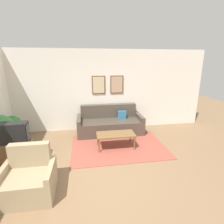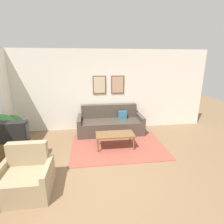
% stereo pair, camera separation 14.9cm
% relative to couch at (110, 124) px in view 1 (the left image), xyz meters
% --- Properties ---
extents(ground_plane, '(16.00, 16.00, 0.00)m').
position_rel_couch_xyz_m(ground_plane, '(-0.56, -2.42, -0.31)').
color(ground_plane, '#846647').
extents(area_rug, '(2.57, 1.81, 0.01)m').
position_rel_couch_xyz_m(area_rug, '(0.09, -1.06, -0.30)').
color(area_rug, '#9E4C3D').
rests_on(area_rug, ground_plane).
extents(wall_back, '(8.00, 0.09, 2.70)m').
position_rel_couch_xyz_m(wall_back, '(-0.56, 0.46, 1.05)').
color(wall_back, white).
rests_on(wall_back, ground_plane).
extents(couch, '(2.12, 0.90, 0.90)m').
position_rel_couch_xyz_m(couch, '(0.00, 0.00, 0.00)').
color(couch, '#4C4238').
rests_on(couch, ground_plane).
extents(coffee_table, '(1.03, 0.50, 0.42)m').
position_rel_couch_xyz_m(coffee_table, '(-0.01, -1.12, 0.07)').
color(coffee_table, brown).
rests_on(coffee_table, ground_plane).
extents(tv_stand, '(0.72, 0.43, 0.54)m').
position_rel_couch_xyz_m(tv_stand, '(-2.43, -1.53, -0.04)').
color(tv_stand, brown).
rests_on(tv_stand, ground_plane).
extents(tv, '(0.69, 0.28, 0.46)m').
position_rel_couch_xyz_m(tv, '(-2.43, -1.53, 0.47)').
color(tv, black).
rests_on(tv, tv_stand).
extents(armchair, '(0.89, 0.76, 0.86)m').
position_rel_couch_xyz_m(armchair, '(-1.84, -2.60, -0.02)').
color(armchair, tan).
rests_on(armchair, ground_plane).
extents(potted_plant_tall, '(0.67, 0.67, 1.07)m').
position_rel_couch_xyz_m(potted_plant_tall, '(-2.83, -1.13, 0.39)').
color(potted_plant_tall, beige).
rests_on(potted_plant_tall, ground_plane).
extents(potted_plant_by_window, '(0.54, 0.54, 0.86)m').
position_rel_couch_xyz_m(potted_plant_by_window, '(-2.82, -0.49, 0.24)').
color(potted_plant_by_window, slate).
rests_on(potted_plant_by_window, ground_plane).
extents(potted_plant_small, '(0.39, 0.39, 0.67)m').
position_rel_couch_xyz_m(potted_plant_small, '(-2.65, -0.72, 0.11)').
color(potted_plant_small, slate).
rests_on(potted_plant_small, ground_plane).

